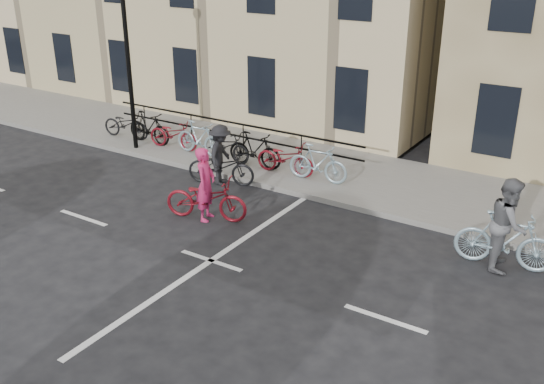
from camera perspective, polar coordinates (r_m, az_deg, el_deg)
The scene contains 8 objects.
ground at distance 13.15m, azimuth -5.75°, elevation -6.46°, with size 120.00×120.00×0.00m, color black.
sidewalk at distance 19.72m, azimuth -4.18°, elevation 4.00°, with size 46.00×4.00×0.15m, color slate.
lamp_post at distance 19.36m, azimuth -13.53°, elevation 13.52°, with size 0.36×0.36×5.28m.
bollard_east at distance 14.55m, azimuth 20.94°, elevation -2.31°, with size 0.14×0.14×0.90m, color black.
parked_bikes at distance 18.74m, azimuth -5.66°, elevation 4.78°, with size 9.35×1.23×1.05m.
cyclist_pink at distance 14.80m, azimuth -6.22°, elevation -0.27°, with size 2.19×1.32×1.84m.
cyclist_grey at distance 13.41m, azimuth 21.23°, elevation -3.54°, with size 2.12×1.08×1.98m.
cyclist_dark at distance 16.92m, azimuth -4.84°, elevation 2.92°, with size 2.04×1.25×1.72m.
Camera 1 is at (7.27, -8.90, 6.39)m, focal length 40.00 mm.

